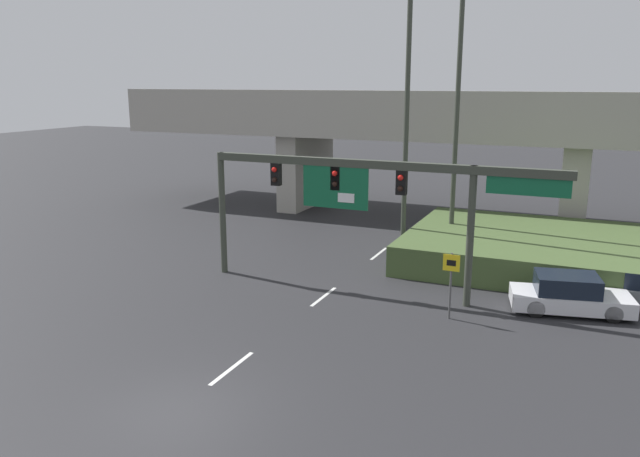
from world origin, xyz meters
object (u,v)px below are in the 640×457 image
Objects in this scene: signal_gantry at (362,186)px; highway_light_pole_far at (407,91)px; highway_light_pole_near at (459,79)px; parked_sedan_near_right at (569,295)px; speed_limit_sign at (451,276)px.

highway_light_pole_far is at bearing 89.96° from signal_gantry.
highway_light_pole_near reaches higher than parked_sedan_near_right.
speed_limit_sign is 0.16× the size of highway_light_pole_far.
highway_light_pole_near is (-2.00, 9.45, 6.88)m from speed_limit_sign.
highway_light_pole_far is 3.33× the size of parked_sedan_near_right.
parked_sedan_near_right is (3.92, 2.50, -0.95)m from speed_limit_sign.
parked_sedan_near_right is at bearing 6.50° from signal_gantry.
speed_limit_sign is 0.54× the size of parked_sedan_near_right.
highway_light_pole_near is 12.03m from parked_sedan_near_right.
signal_gantry is at bearing -104.29° from highway_light_pole_near.
signal_gantry reaches higher than speed_limit_sign.
highway_light_pole_far reaches higher than parked_sedan_near_right.
parked_sedan_near_right is at bearing -49.59° from highway_light_pole_near.
speed_limit_sign reaches higher than parked_sedan_near_right.
parked_sedan_near_right is (5.92, -6.96, -7.83)m from highway_light_pole_near.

